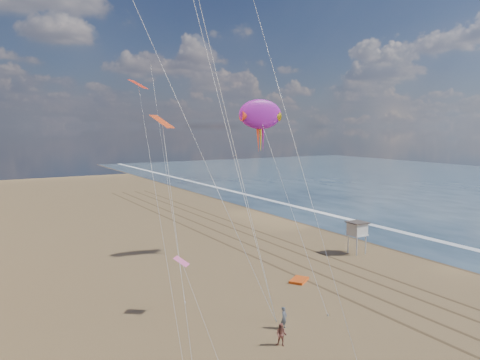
# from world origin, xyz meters

# --- Properties ---
(wet_sand) EXTENTS (260.00, 260.00, 0.00)m
(wet_sand) POSITION_xyz_m (19.00, 40.00, 0.00)
(wet_sand) COLOR #42301E
(wet_sand) RESTS_ON ground
(foam) EXTENTS (260.00, 260.00, 0.00)m
(foam) POSITION_xyz_m (23.20, 40.00, 0.00)
(foam) COLOR white
(foam) RESTS_ON ground
(tracks) EXTENTS (7.68, 120.00, 0.01)m
(tracks) POSITION_xyz_m (2.55, 30.00, 0.01)
(tracks) COLOR brown
(tracks) RESTS_ON ground
(lifeguard_stand) EXTENTS (2.06, 2.06, 3.72)m
(lifeguard_stand) POSITION_xyz_m (9.79, 26.21, 2.87)
(lifeguard_stand) COLOR silver
(lifeguard_stand) RESTS_ON ground
(grounded_kite) EXTENTS (2.47, 2.26, 0.24)m
(grounded_kite) POSITION_xyz_m (-1.95, 21.77, 0.12)
(grounded_kite) COLOR #FF5815
(grounded_kite) RESTS_ON ground
(show_kite) EXTENTS (4.97, 9.15, 23.19)m
(show_kite) POSITION_xyz_m (-0.24, 31.25, 15.90)
(show_kite) COLOR purple
(show_kite) RESTS_ON ground
(kite_flyer_a) EXTENTS (0.70, 0.62, 1.61)m
(kite_flyer_a) POSITION_xyz_m (-9.28, 14.04, 0.80)
(kite_flyer_a) COLOR #535C6A
(kite_flyer_a) RESTS_ON ground
(kite_flyer_b) EXTENTS (0.93, 0.96, 1.55)m
(kite_flyer_b) POSITION_xyz_m (-11.03, 11.91, 0.78)
(kite_flyer_b) COLOR #97584C
(kite_flyer_b) RESTS_ON ground
(small_kites) EXTENTS (10.98, 21.09, 21.91)m
(small_kites) POSITION_xyz_m (-14.11, 21.30, 17.56)
(small_kites) COLOR black
(small_kites) RESTS_ON ground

